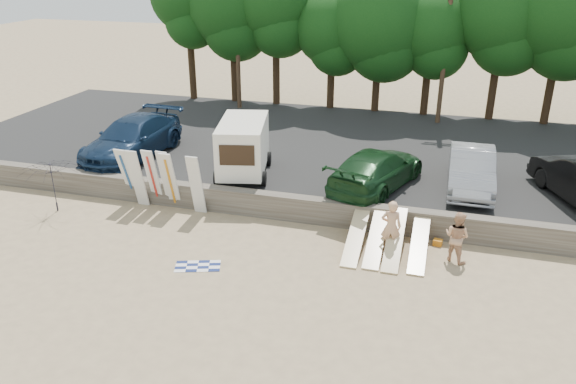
# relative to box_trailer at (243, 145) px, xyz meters

# --- Properties ---
(ground) EXTENTS (120.00, 120.00, 0.00)m
(ground) POSITION_rel_box_trailer_xyz_m (5.82, -5.35, -2.04)
(ground) COLOR tan
(ground) RESTS_ON ground
(seawall) EXTENTS (44.00, 0.50, 1.00)m
(seawall) POSITION_rel_box_trailer_xyz_m (5.82, -2.35, -1.54)
(seawall) COLOR #6B6356
(seawall) RESTS_ON ground
(parking_lot) EXTENTS (44.00, 14.50, 0.70)m
(parking_lot) POSITION_rel_box_trailer_xyz_m (5.82, 5.15, -1.69)
(parking_lot) COLOR #282828
(parking_lot) RESTS_ON ground
(treeline) EXTENTS (32.79, 6.38, 9.53)m
(treeline) POSITION_rel_box_trailer_xyz_m (6.97, 12.21, 4.46)
(treeline) COLOR #382616
(treeline) RESTS_ON parking_lot
(utility_poles) EXTENTS (25.80, 0.26, 9.00)m
(utility_poles) POSITION_rel_box_trailer_xyz_m (7.82, 10.65, 3.39)
(utility_poles) COLOR #473321
(utility_poles) RESTS_ON parking_lot
(box_trailer) EXTENTS (2.78, 4.07, 2.39)m
(box_trailer) POSITION_rel_box_trailer_xyz_m (0.00, 0.00, 0.00)
(box_trailer) COLOR white
(box_trailer) RESTS_ON parking_lot
(car_0) EXTENTS (2.87, 6.37, 1.81)m
(car_0) POSITION_rel_box_trailer_xyz_m (-5.82, 0.73, -0.43)
(car_0) COLOR #11243E
(car_0) RESTS_ON parking_lot
(car_1) EXTENTS (3.89, 5.99, 1.61)m
(car_1) POSITION_rel_box_trailer_xyz_m (5.72, 0.12, -0.53)
(car_1) COLOR #133418
(car_1) RESTS_ON parking_lot
(car_2) EXTENTS (1.76, 5.00, 1.64)m
(car_2) POSITION_rel_box_trailer_xyz_m (9.43, 1.07, -0.52)
(car_2) COLOR gray
(car_2) RESTS_ON parking_lot
(surfboard_upright_0) EXTENTS (0.55, 0.88, 2.49)m
(surfboard_upright_0) POSITION_rel_box_trailer_xyz_m (-4.03, -2.73, -0.79)
(surfboard_upright_0) COLOR silver
(surfboard_upright_0) RESTS_ON ground
(surfboard_upright_1) EXTENTS (0.50, 0.65, 2.55)m
(surfboard_upright_1) POSITION_rel_box_trailer_xyz_m (-3.45, -2.99, -0.77)
(surfboard_upright_1) COLOR silver
(surfboard_upright_1) RESTS_ON ground
(surfboard_upright_2) EXTENTS (0.54, 0.70, 2.54)m
(surfboard_upright_2) POSITION_rel_box_trailer_xyz_m (-2.87, -2.75, -0.77)
(surfboard_upright_2) COLOR silver
(surfboard_upright_2) RESTS_ON ground
(surfboard_upright_3) EXTENTS (0.55, 0.67, 2.55)m
(surfboard_upright_3) POSITION_rel_box_trailer_xyz_m (-2.24, -2.76, -0.76)
(surfboard_upright_3) COLOR silver
(surfboard_upright_3) RESTS_ON ground
(surfboard_upright_4) EXTENTS (0.51, 0.75, 2.52)m
(surfboard_upright_4) POSITION_rel_box_trailer_xyz_m (-2.07, -2.82, -0.78)
(surfboard_upright_4) COLOR silver
(surfboard_upright_4) RESTS_ON ground
(surfboard_upright_5) EXTENTS (0.51, 0.62, 2.55)m
(surfboard_upright_5) POSITION_rel_box_trailer_xyz_m (-0.88, -2.98, -0.76)
(surfboard_upright_5) COLOR silver
(surfboard_upright_5) RESTS_ON ground
(surfboard_low_0) EXTENTS (0.56, 2.91, 0.88)m
(surfboard_low_0) POSITION_rel_box_trailer_xyz_m (5.61, -3.98, -1.60)
(surfboard_low_0) COLOR #D4BA86
(surfboard_low_0) RESTS_ON ground
(surfboard_low_1) EXTENTS (0.56, 2.88, 0.97)m
(surfboard_low_1) POSITION_rel_box_trailer_xyz_m (6.33, -3.93, -1.55)
(surfboard_low_1) COLOR #D4BA86
(surfboard_low_1) RESTS_ON ground
(surfboard_low_2) EXTENTS (0.56, 2.82, 1.15)m
(surfboard_low_2) POSITION_rel_box_trailer_xyz_m (6.96, -4.00, -1.47)
(surfboard_low_2) COLOR #D4BA86
(surfboard_low_2) RESTS_ON ground
(surfboard_low_3) EXTENTS (0.56, 2.90, 0.92)m
(surfboard_low_3) POSITION_rel_box_trailer_xyz_m (7.79, -3.86, -1.58)
(surfboard_low_3) COLOR #D4BA86
(surfboard_low_3) RESTS_ON ground
(beachgoer_a) EXTENTS (0.74, 0.52, 1.94)m
(beachgoer_a) POSITION_rel_box_trailer_xyz_m (6.80, -3.88, -1.07)
(beachgoer_a) COLOR tan
(beachgoer_a) RESTS_ON ground
(beachgoer_b) EXTENTS (1.09, 1.02, 1.79)m
(beachgoer_b) POSITION_rel_box_trailer_xyz_m (8.99, -3.87, -1.15)
(beachgoer_b) COLOR tan
(beachgoer_b) RESTS_ON ground
(cooler) EXTENTS (0.44, 0.38, 0.32)m
(cooler) POSITION_rel_box_trailer_xyz_m (6.30, -3.21, -1.88)
(cooler) COLOR #238135
(cooler) RESTS_ON ground
(gear_bag) EXTENTS (0.34, 0.30, 0.22)m
(gear_bag) POSITION_rel_box_trailer_xyz_m (8.41, -2.95, -1.93)
(gear_bag) COLOR orange
(gear_bag) RESTS_ON ground
(beach_towel) EXTENTS (1.89, 1.89, 0.00)m
(beach_towel) POSITION_rel_box_trailer_xyz_m (0.77, -6.66, -2.03)
(beach_towel) COLOR white
(beach_towel) RESTS_ON ground
(beach_umbrella) EXTENTS (2.49, 2.53, 2.14)m
(beach_umbrella) POSITION_rel_box_trailer_xyz_m (-6.50, -4.27, -0.97)
(beach_umbrella) COLOR #23212A
(beach_umbrella) RESTS_ON ground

